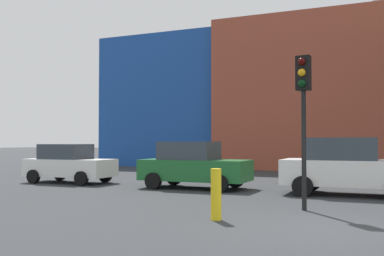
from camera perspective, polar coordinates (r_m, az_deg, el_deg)
ground_plane at (r=9.62m, az=16.77°, el=-12.22°), size 200.00×200.00×0.00m
parked_car_0 at (r=19.99m, az=-15.34°, el=-4.37°), size 3.82×1.88×1.65m
parked_car_1 at (r=16.98m, az=0.20°, el=-4.73°), size 4.06×1.99×1.76m
parked_car_2 at (r=15.66m, az=19.24°, el=-4.64°), size 4.37×2.14×1.89m
traffic_light_island at (r=11.97m, az=13.92°, el=3.91°), size 0.39×0.38×3.98m
bollard_yellow_0 at (r=10.25m, az=3.06°, el=-8.38°), size 0.24×0.24×1.15m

